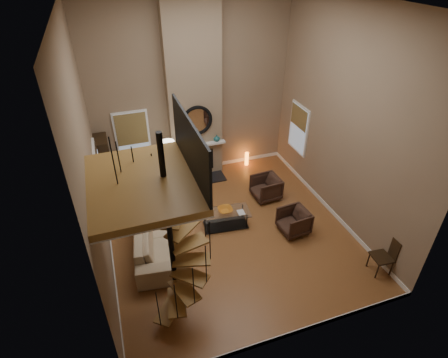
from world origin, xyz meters
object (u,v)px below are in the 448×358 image
object	(u,v)px
floor_lamp	(169,150)
sofa	(157,236)
accent_lamp	(247,159)
armchair_near	(268,187)
armchair_far	(296,221)
side_chair	(386,254)
hutch	(105,166)
coffee_table	(226,217)

from	to	relation	value
floor_lamp	sofa	bearing A→B (deg)	-110.68
floor_lamp	accent_lamp	size ratio (longest dim) A/B	3.74
sofa	accent_lamp	xyz separation A→B (m)	(3.59, 2.96, -0.15)
armchair_near	armchair_far	distance (m)	1.62
armchair_near	floor_lamp	distance (m)	3.09
accent_lamp	side_chair	distance (m)	5.53
sofa	armchair_far	size ratio (longest dim) A/B	3.66
hutch	accent_lamp	world-z (taller)	hutch
hutch	coffee_table	xyz separation A→B (m)	(2.81, -2.57, -0.67)
hutch	sofa	distance (m)	2.99
hutch	accent_lamp	bearing A→B (deg)	2.08
hutch	floor_lamp	size ratio (longest dim) A/B	1.06
coffee_table	accent_lamp	xyz separation A→B (m)	(1.71, 2.73, -0.03)
armchair_near	floor_lamp	bearing A→B (deg)	-119.17
armchair_far	side_chair	size ratio (longest dim) A/B	0.76
hutch	armchair_near	world-z (taller)	hutch
hutch	armchair_near	size ratio (longest dim) A/B	2.35
sofa	armchair_near	xyz separation A→B (m)	(3.49, 1.04, -0.04)
hutch	armchair_near	distance (m)	4.79
hutch	sofa	world-z (taller)	hutch
side_chair	sofa	bearing A→B (deg)	152.97
coffee_table	side_chair	world-z (taller)	side_chair
hutch	floor_lamp	world-z (taller)	hutch
hutch	sofa	size ratio (longest dim) A/B	0.68
accent_lamp	side_chair	xyz separation A→B (m)	(1.19, -5.40, 0.28)
sofa	armchair_near	distance (m)	3.64
side_chair	floor_lamp	bearing A→B (deg)	129.48
sofa	floor_lamp	size ratio (longest dim) A/B	1.55
hutch	armchair_far	distance (m)	5.62
coffee_table	side_chair	bearing A→B (deg)	-42.56
hutch	armchair_near	xyz separation A→B (m)	(4.42, -1.75, -0.60)
armchair_near	sofa	bearing A→B (deg)	-76.74
armchair_far	side_chair	xyz separation A→B (m)	(1.25, -1.87, 0.17)
armchair_far	floor_lamp	distance (m)	4.06
armchair_far	floor_lamp	world-z (taller)	floor_lamp
armchair_far	floor_lamp	size ratio (longest dim) A/B	0.42
armchair_far	coffee_table	bearing A→B (deg)	-120.16
armchair_near	coffee_table	bearing A→B (deg)	-66.47
sofa	side_chair	world-z (taller)	side_chair
hutch	floor_lamp	distance (m)	1.92
sofa	accent_lamp	bearing A→B (deg)	-42.77
hutch	accent_lamp	distance (m)	4.57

